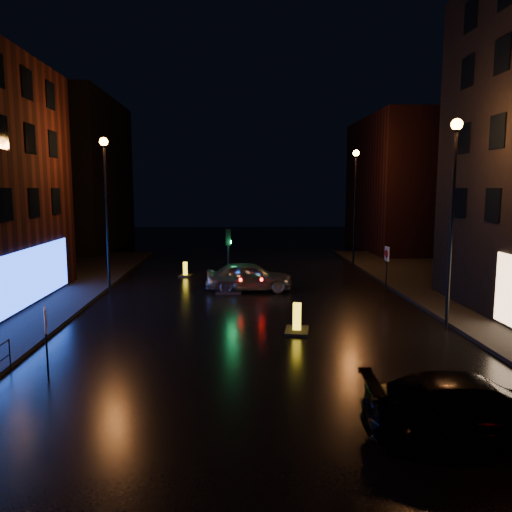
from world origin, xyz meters
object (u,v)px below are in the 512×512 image
Objects in this scene: silver_hatchback at (249,276)px; bollard_far at (185,273)px; road_sign_right at (387,258)px; traffic_signal at (229,281)px; dark_sedan at (475,409)px; bollard_near at (297,326)px; road_sign_left at (46,326)px.

silver_hatchback is 4.10× the size of bollard_far.
road_sign_right is at bearing -90.88° from silver_hatchback.
road_sign_right is (8.86, -0.26, 1.34)m from traffic_signal.
traffic_signal reaches higher than silver_hatchback.
silver_hatchback is 17.50m from dark_sedan.
dark_sedan is 4.30× the size of bollard_far.
silver_hatchback is at bearing 18.58° from dark_sedan.
dark_sedan is at bearing -61.04° from bollard_near.
silver_hatchback is at bearing 40.52° from road_sign_left.
bollard_far is 0.53× the size of road_sign_left.
silver_hatchback is at bearing -40.90° from bollard_far.
bollard_near is at bearing 49.32° from road_sign_right.
road_sign_left is at bearing -140.32° from bollard_near.
silver_hatchback is at bearing 111.61° from bollard_near.
traffic_signal is 2.95× the size of bollard_far.
bollard_near is at bearing 6.71° from road_sign_left.
traffic_signal reaches higher than bollard_far.
traffic_signal is 0.69× the size of dark_sedan.
dark_sedan is (5.71, -17.05, 0.23)m from traffic_signal.
road_sign_left reaches higher than dark_sedan.
bollard_near is 9.37m from road_sign_left.
road_sign_left is (-11.01, 4.16, 0.91)m from dark_sedan.
road_sign_right reaches higher than road_sign_left.
road_sign_right is (14.16, 12.63, 0.20)m from road_sign_left.
road_sign_left is 0.89× the size of road_sign_right.
road_sign_right is (6.08, 8.09, 1.58)m from bollard_near.
bollard_near is at bearing -57.31° from bollard_far.
dark_sedan is 17.12m from road_sign_right.
bollard_far is (-5.63, 12.98, -0.06)m from bollard_near.
road_sign_right is (7.71, -0.10, 1.02)m from silver_hatchback.
dark_sedan reaches higher than bollard_far.
road_sign_right is (11.71, -4.89, 1.63)m from bollard_far.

